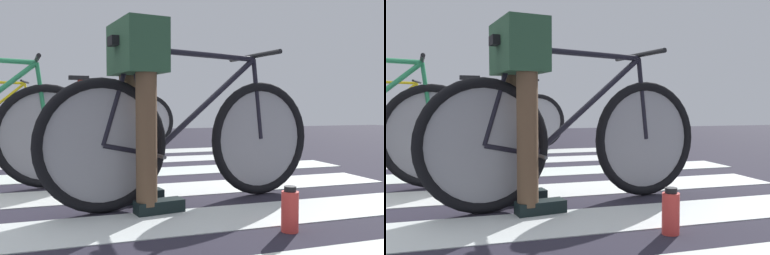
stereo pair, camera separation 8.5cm
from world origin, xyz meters
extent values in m
cube|color=#23212D|center=(0.00, 0.00, 0.01)|extent=(18.00, 14.00, 0.02)
cube|color=silver|center=(-0.07, -0.90, 0.02)|extent=(5.20, 0.44, 0.00)
cube|color=silver|center=(-0.15, -0.15, 0.02)|extent=(5.20, 0.44, 0.00)
cube|color=silver|center=(0.08, 0.61, 0.02)|extent=(5.20, 0.44, 0.00)
cube|color=silver|center=(-0.13, 1.37, 0.02)|extent=(5.20, 0.44, 0.00)
cube|color=silver|center=(0.08, 2.13, 0.02)|extent=(5.20, 0.44, 0.00)
torus|color=black|center=(0.39, -0.61, 0.38)|extent=(0.72, 0.17, 0.72)
torus|color=black|center=(1.40, -0.45, 0.38)|extent=(0.72, 0.17, 0.72)
cylinder|color=gray|center=(0.39, -0.61, 0.38)|extent=(0.60, 0.10, 0.61)
cylinder|color=gray|center=(1.40, -0.45, 0.38)|extent=(0.60, 0.10, 0.61)
cylinder|color=black|center=(0.95, -0.52, 0.89)|extent=(0.80, 0.16, 0.05)
cylinder|color=black|center=(1.00, -0.51, 0.60)|extent=(0.70, 0.14, 0.59)
cylinder|color=black|center=(0.61, -0.58, 0.61)|extent=(0.16, 0.06, 0.59)
cylinder|color=black|center=(0.53, -0.59, 0.35)|extent=(0.29, 0.07, 0.09)
cylinder|color=black|center=(0.47, -0.60, 0.64)|extent=(0.19, 0.05, 0.53)
cylinder|color=black|center=(1.37, -0.45, 0.63)|extent=(0.09, 0.04, 0.50)
cube|color=black|center=(0.55, -0.58, 0.93)|extent=(0.25, 0.13, 0.05)
cylinder|color=black|center=(1.34, -0.46, 0.90)|extent=(0.11, 0.52, 0.03)
cylinder|color=#4C4C51|center=(0.67, -0.57, 0.32)|extent=(0.07, 0.34, 0.02)
cylinder|color=brown|center=(0.56, -0.44, 0.53)|extent=(0.11, 0.11, 0.93)
cylinder|color=brown|center=(0.60, -0.72, 0.53)|extent=(0.11, 0.11, 0.93)
cube|color=#294C35|center=(0.58, -0.58, 0.90)|extent=(0.28, 0.44, 0.28)
cube|color=black|center=(0.63, -0.43, 0.06)|extent=(0.27, 0.14, 0.07)
cube|color=black|center=(0.67, -0.71, 0.06)|extent=(0.27, 0.14, 0.07)
torus|color=black|center=(0.10, 0.18, 0.38)|extent=(0.72, 0.12, 0.72)
cylinder|color=gray|center=(0.10, 0.18, 0.38)|extent=(0.61, 0.06, 0.61)
cylinder|color=#268151|center=(0.07, 0.18, 0.63)|extent=(0.09, 0.04, 0.50)
cylinder|color=black|center=(0.04, 0.18, 0.90)|extent=(0.08, 0.52, 0.03)
torus|color=black|center=(0.26, 2.44, 0.38)|extent=(0.72, 0.09, 0.72)
torus|color=black|center=(1.28, 2.49, 0.38)|extent=(0.72, 0.09, 0.72)
cylinder|color=gray|center=(0.26, 2.44, 0.38)|extent=(0.61, 0.03, 0.61)
cylinder|color=gray|center=(1.28, 2.49, 0.38)|extent=(0.61, 0.03, 0.61)
cylinder|color=red|center=(0.82, 2.47, 0.89)|extent=(0.80, 0.07, 0.05)
cylinder|color=red|center=(0.88, 2.47, 0.60)|extent=(0.70, 0.07, 0.59)
cylinder|color=red|center=(0.48, 2.45, 0.61)|extent=(0.15, 0.04, 0.59)
cylinder|color=red|center=(0.40, 2.45, 0.35)|extent=(0.29, 0.04, 0.09)
cylinder|color=red|center=(0.34, 2.45, 0.64)|extent=(0.19, 0.03, 0.53)
cylinder|color=red|center=(1.25, 2.49, 0.63)|extent=(0.09, 0.03, 0.50)
cube|color=black|center=(0.42, 2.45, 0.93)|extent=(0.24, 0.10, 0.05)
cylinder|color=black|center=(1.22, 2.49, 0.90)|extent=(0.05, 0.52, 0.03)
cylinder|color=#4C4C51|center=(0.54, 2.45, 0.32)|extent=(0.04, 0.34, 0.02)
torus|color=black|center=(-0.17, 2.98, 0.38)|extent=(0.72, 0.12, 0.72)
cylinder|color=gray|center=(-0.17, 2.98, 0.38)|extent=(0.61, 0.06, 0.61)
cylinder|color=yellow|center=(-0.20, 2.98, 0.63)|extent=(0.09, 0.04, 0.50)
cylinder|color=black|center=(-0.23, 2.98, 0.90)|extent=(0.08, 0.52, 0.03)
cylinder|color=#DE3B36|center=(1.16, -1.20, 0.11)|extent=(0.08, 0.08, 0.18)
cylinder|color=black|center=(1.16, -1.20, 0.22)|extent=(0.05, 0.05, 0.02)
camera|label=1|loc=(0.17, -2.80, 0.59)|focal=38.50mm
camera|label=2|loc=(0.25, -2.80, 0.59)|focal=38.50mm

